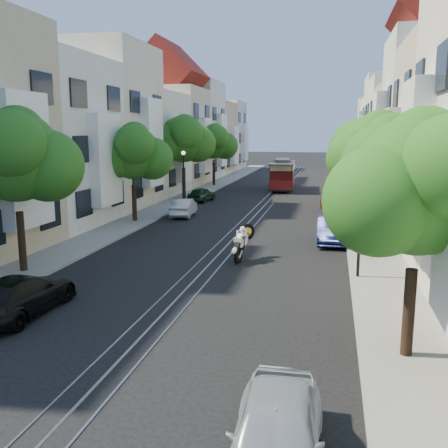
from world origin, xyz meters
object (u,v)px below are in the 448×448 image
Objects in this scene: parked_car_w_far at (201,194)px; tree_e_a at (420,190)px; tree_w_c at (184,140)px; parked_car_e_near at (276,434)px; sportbike_rider at (242,241)px; tree_w_a at (16,158)px; parked_car_e_mid at (331,230)px; lamp_east at (361,208)px; tree_e_c at (365,149)px; cable_car at (283,173)px; lamp_west at (184,169)px; tree_e_d at (358,142)px; parked_car_e_far at (337,204)px; tree_w_d at (214,143)px; tree_e_b at (379,154)px; tree_w_b at (133,154)px; parked_car_w_mid at (184,207)px; parked_car_w_near at (21,295)px.

tree_e_a is at bearing 122.40° from parked_car_w_far.
parked_car_e_near is at bearing -70.71° from tree_w_c.
tree_w_a is at bearing -144.90° from sportbike_rider.
sportbike_rider is at bearing 123.84° from tree_e_a.
tree_e_a is at bearing -82.78° from parked_car_e_mid.
parked_car_e_mid is (-1.08, 6.57, -2.17)m from lamp_east.
tree_e_a is at bearing -90.00° from tree_e_c.
parked_car_e_near is (4.09, -42.13, -1.00)m from cable_car.
tree_e_c is 13.82m from lamp_west.
tree_e_d reaches higher than parked_car_e_far.
tree_e_a is 1.57× the size of parked_car_e_near.
tree_e_c is 1.00× the size of tree_w_d.
tree_e_b reaches higher than tree_w_b.
lamp_east is (13.44, -9.98, -1.55)m from tree_w_b.
lamp_west is 1.12× the size of parked_car_w_mid.
lamp_west is 17.91m from sportbike_rider.
lamp_west reaches higher than parked_car_w_near.
tree_e_c is at bearing -32.82° from parked_car_e_far.
tree_w_c is at bearing 90.00° from tree_w_a.
tree_e_c is at bearing -171.63° from parked_car_w_mid.
tree_e_d is 1.09× the size of tree_w_b.
tree_w_b is 1.80× the size of parked_car_w_far.
parked_car_e_far is at bearing 98.00° from tree_e_b.
tree_e_a is at bearing -49.73° from tree_w_b.
tree_e_d reaches higher than parked_car_w_mid.
lamp_west is 31.92m from parked_car_e_near.
lamp_east is at bearing -81.23° from cable_car.
tree_w_d is 19.59m from parked_car_w_mid.
tree_e_c is 16.04m from cable_car.
parked_car_e_far is (-0.70, 16.79, -2.22)m from lamp_east.
tree_e_d reaches higher than tree_e_c.
parked_car_e_mid is (-2.04, -9.40, -3.93)m from tree_e_c.
tree_e_d is 1.96× the size of parked_car_w_far.
parked_car_w_near is at bearing -84.26° from tree_w_c.
cable_car reaches higher than sportbike_rider.
parked_car_e_mid is (-2.04, 1.60, -4.06)m from tree_e_b.
tree_e_a is at bearing -61.55° from lamp_west.
parked_car_w_far is at bearing -90.36° from parked_car_w_mid.
tree_w_a is 1.91× the size of parked_car_w_far.
parked_car_e_far is (-1.66, 23.82, -3.77)m from tree_e_a.
parked_car_w_far is (-0.71, 7.44, -0.02)m from parked_car_w_mid.
tree_w_a is 20.13m from lamp_west.
tree_w_c is at bearing -90.00° from tree_w_d.
lamp_east is at bearing -81.97° from parked_car_e_mid.
tree_e_a is 3.22× the size of sportbike_rider.
tree_e_a reaches higher than parked_car_w_far.
tree_e_a is at bearing 177.40° from parked_car_w_near.
tree_e_d is 18.98m from parked_car_w_mid.
tree_e_a is at bearing 58.36° from parked_car_e_near.
parked_car_w_near reaches higher than parked_car_w_mid.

